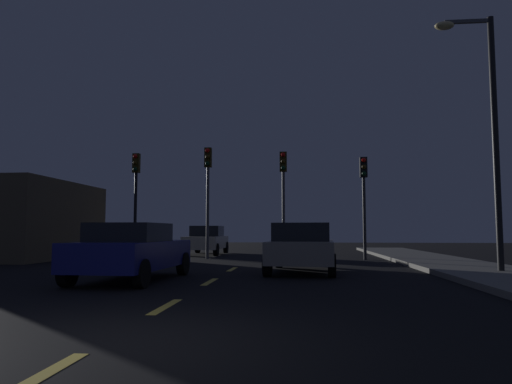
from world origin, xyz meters
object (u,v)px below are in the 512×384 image
(traffic_signal_far_left, at_px, (136,184))
(traffic_signal_far_right, at_px, (364,187))
(traffic_signal_center_right, at_px, (283,183))
(car_oncoming_far, at_px, (207,240))
(traffic_signal_center_left, at_px, (208,181))
(car_adjacent_lane, at_px, (132,251))
(car_stopped_ahead, at_px, (302,247))
(street_lamp_right, at_px, (486,119))

(traffic_signal_far_left, relative_size, traffic_signal_far_right, 1.07)
(traffic_signal_center_right, height_order, car_oncoming_far, traffic_signal_center_right)
(traffic_signal_far_left, distance_m, traffic_signal_center_left, 3.39)
(traffic_signal_far_right, height_order, car_oncoming_far, traffic_signal_far_right)
(traffic_signal_far_left, xyz_separation_m, traffic_signal_center_right, (6.84, -0.00, -0.02))
(traffic_signal_far_left, xyz_separation_m, traffic_signal_center_left, (3.39, 0.00, 0.14))
(traffic_signal_center_right, xyz_separation_m, car_oncoming_far, (-4.31, 4.08, -2.61))
(traffic_signal_far_left, height_order, traffic_signal_center_right, traffic_signal_far_left)
(traffic_signal_center_left, distance_m, car_adjacent_lane, 9.68)
(car_oncoming_far, bearing_deg, traffic_signal_center_left, -78.13)
(traffic_signal_far_left, relative_size, car_stopped_ahead, 1.11)
(traffic_signal_far_left, distance_m, car_oncoming_far, 5.47)
(traffic_signal_center_left, distance_m, street_lamp_right, 11.95)
(traffic_signal_center_right, xyz_separation_m, street_lamp_right, (6.07, -7.17, 1.07))
(traffic_signal_far_left, xyz_separation_m, car_oncoming_far, (2.53, 4.08, -2.63))
(traffic_signal_center_right, height_order, car_adjacent_lane, traffic_signal_center_right)
(traffic_signal_far_left, xyz_separation_m, car_stopped_ahead, (7.63, -6.44, -2.64))
(car_stopped_ahead, bearing_deg, street_lamp_right, -7.89)
(traffic_signal_far_left, bearing_deg, car_stopped_ahead, -40.16)
(traffic_signal_center_right, bearing_deg, traffic_signal_far_right, -0.01)
(traffic_signal_center_left, height_order, car_stopped_ahead, traffic_signal_center_left)
(street_lamp_right, bearing_deg, traffic_signal_far_left, 150.95)
(traffic_signal_center_right, xyz_separation_m, car_stopped_ahead, (0.79, -6.44, -2.62))
(traffic_signal_center_right, bearing_deg, traffic_signal_center_left, 179.99)
(traffic_signal_center_right, distance_m, car_oncoming_far, 6.48)
(traffic_signal_far_left, height_order, car_oncoming_far, traffic_signal_far_left)
(traffic_signal_center_left, xyz_separation_m, car_adjacent_lane, (-0.09, -9.27, -2.79))
(traffic_signal_center_left, xyz_separation_m, car_oncoming_far, (-0.86, 4.08, -2.77))
(traffic_signal_far_left, bearing_deg, street_lamp_right, -29.05)
(car_adjacent_lane, distance_m, car_oncoming_far, 13.37)
(car_oncoming_far, bearing_deg, car_adjacent_lane, -86.70)
(traffic_signal_center_left, bearing_deg, car_adjacent_lane, -90.54)
(car_stopped_ahead, xyz_separation_m, car_adjacent_lane, (-4.33, -2.83, -0.01))
(traffic_signal_far_left, xyz_separation_m, car_adjacent_lane, (3.30, -9.27, -2.65))
(traffic_signal_far_right, bearing_deg, car_adjacent_lane, -127.43)
(traffic_signal_center_right, relative_size, traffic_signal_far_right, 1.06)
(traffic_signal_far_left, distance_m, street_lamp_right, 14.80)
(traffic_signal_center_left, bearing_deg, traffic_signal_far_right, -0.01)
(car_stopped_ahead, distance_m, car_adjacent_lane, 5.17)
(traffic_signal_far_right, xyz_separation_m, street_lamp_right, (2.51, -7.17, 1.26))
(traffic_signal_far_right, distance_m, car_stopped_ahead, 7.42)
(traffic_signal_center_right, height_order, car_stopped_ahead, traffic_signal_center_right)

